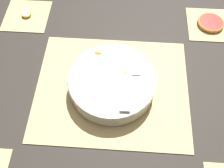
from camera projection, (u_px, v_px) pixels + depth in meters
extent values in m
plane|color=#2D2823|center=(112.00, 89.00, 0.85)|extent=(6.00, 6.00, 0.00)
cube|color=#D6B775|center=(112.00, 88.00, 0.84)|extent=(0.49, 0.40, 0.01)
cube|color=#3D2D19|center=(54.00, 84.00, 0.85)|extent=(0.01, 0.39, 0.00)
cube|color=#3D2D19|center=(70.00, 85.00, 0.85)|extent=(0.01, 0.39, 0.00)
cube|color=#3D2D19|center=(87.00, 86.00, 0.85)|extent=(0.01, 0.39, 0.00)
cube|color=#3D2D19|center=(104.00, 87.00, 0.84)|extent=(0.01, 0.39, 0.00)
cube|color=#3D2D19|center=(120.00, 88.00, 0.84)|extent=(0.01, 0.39, 0.00)
cube|color=#3D2D19|center=(137.00, 89.00, 0.84)|extent=(0.01, 0.39, 0.00)
cube|color=#3D2D19|center=(154.00, 90.00, 0.84)|extent=(0.01, 0.39, 0.00)
cube|color=#3D2D19|center=(171.00, 91.00, 0.84)|extent=(0.01, 0.39, 0.00)
cube|color=#D6B775|center=(27.00, 16.00, 1.01)|extent=(0.17, 0.17, 0.01)
cube|color=#3D2D19|center=(14.00, 15.00, 1.01)|extent=(0.00, 0.17, 0.00)
cube|color=#3D2D19|center=(22.00, 15.00, 1.01)|extent=(0.00, 0.17, 0.00)
cube|color=#3D2D19|center=(31.00, 15.00, 1.01)|extent=(0.00, 0.17, 0.00)
cube|color=#3D2D19|center=(40.00, 16.00, 1.01)|extent=(0.00, 0.17, 0.00)
cube|color=#D6B775|center=(210.00, 24.00, 0.99)|extent=(0.17, 0.17, 0.01)
cube|color=#3D2D19|center=(203.00, 24.00, 0.99)|extent=(0.00, 0.17, 0.00)
cube|color=#3D2D19|center=(218.00, 24.00, 0.99)|extent=(0.00, 0.17, 0.00)
cylinder|color=silver|center=(112.00, 83.00, 0.82)|extent=(0.27, 0.27, 0.06)
torus|color=silver|center=(112.00, 80.00, 0.80)|extent=(0.27, 0.27, 0.01)
cylinder|color=#F4EABC|center=(104.00, 110.00, 0.75)|extent=(0.03, 0.03, 0.01)
cylinder|color=#F4EABC|center=(132.00, 63.00, 0.84)|extent=(0.03, 0.03, 0.01)
cylinder|color=#F4EABC|center=(132.00, 99.00, 0.79)|extent=(0.03, 0.03, 0.01)
cylinder|color=#F4EABC|center=(90.00, 90.00, 0.81)|extent=(0.03, 0.03, 0.01)
cylinder|color=#F4EABC|center=(105.00, 72.00, 0.81)|extent=(0.02, 0.02, 0.01)
cylinder|color=#F4EABC|center=(131.00, 84.00, 0.80)|extent=(0.03, 0.03, 0.01)
cylinder|color=#F4EABC|center=(121.00, 92.00, 0.77)|extent=(0.03, 0.03, 0.01)
cylinder|color=#F4EABC|center=(95.00, 95.00, 0.80)|extent=(0.03, 0.03, 0.01)
cylinder|color=#F4EABC|center=(136.00, 81.00, 0.84)|extent=(0.02, 0.02, 0.01)
cylinder|color=#F4EABC|center=(96.00, 107.00, 0.79)|extent=(0.03, 0.03, 0.01)
cylinder|color=#F4EABC|center=(111.00, 97.00, 0.79)|extent=(0.02, 0.02, 0.01)
cylinder|color=#F4EABC|center=(84.00, 86.00, 0.78)|extent=(0.02, 0.02, 0.01)
cube|color=beige|center=(102.00, 68.00, 0.84)|extent=(0.03, 0.03, 0.03)
cube|color=beige|center=(111.00, 92.00, 0.82)|extent=(0.03, 0.03, 0.03)
cube|color=beige|center=(143.00, 94.00, 0.80)|extent=(0.02, 0.02, 0.02)
cube|color=beige|center=(139.00, 84.00, 0.81)|extent=(0.02, 0.02, 0.02)
cube|color=beige|center=(125.00, 109.00, 0.75)|extent=(0.03, 0.03, 0.03)
cube|color=beige|center=(108.00, 115.00, 0.77)|extent=(0.02, 0.02, 0.02)
cube|color=beige|center=(136.00, 73.00, 0.82)|extent=(0.03, 0.03, 0.03)
ellipsoid|color=orange|center=(93.00, 63.00, 0.85)|extent=(0.03, 0.01, 0.01)
ellipsoid|color=red|center=(86.00, 69.00, 0.82)|extent=(0.03, 0.02, 0.01)
ellipsoid|color=orange|center=(125.00, 73.00, 0.81)|extent=(0.03, 0.02, 0.01)
ellipsoid|color=red|center=(138.00, 72.00, 0.85)|extent=(0.03, 0.01, 0.01)
ellipsoid|color=orange|center=(98.00, 54.00, 0.85)|extent=(0.03, 0.01, 0.01)
ellipsoid|color=red|center=(122.00, 81.00, 0.83)|extent=(0.03, 0.01, 0.01)
ellipsoid|color=red|center=(99.00, 86.00, 0.80)|extent=(0.03, 0.02, 0.01)
cylinder|color=#F4EABC|center=(26.00, 14.00, 1.01)|extent=(0.03, 0.03, 0.01)
torus|color=yellow|center=(26.00, 14.00, 1.01)|extent=(0.04, 0.04, 0.01)
cylinder|color=red|center=(211.00, 23.00, 0.98)|extent=(0.09, 0.09, 0.01)
torus|color=orange|center=(211.00, 23.00, 0.98)|extent=(0.10, 0.10, 0.01)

